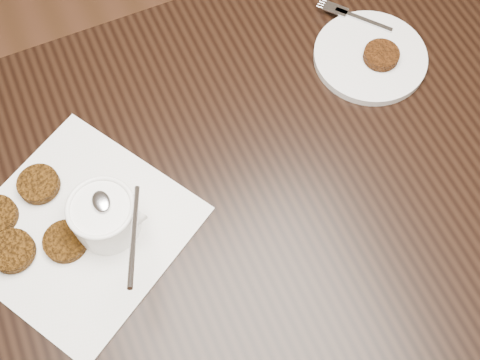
% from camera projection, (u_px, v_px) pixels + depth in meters
% --- Properties ---
extents(floor, '(4.00, 4.00, 0.00)m').
position_uv_depth(floor, '(261.00, 328.00, 1.62)').
color(floor, '#57311E').
rests_on(floor, ground).
extents(table, '(1.30, 0.83, 0.75)m').
position_uv_depth(table, '(245.00, 258.00, 1.32)').
color(table, black).
rests_on(table, floor).
extents(napkin, '(0.42, 0.42, 0.00)m').
position_uv_depth(napkin, '(79.00, 229.00, 0.94)').
color(napkin, white).
rests_on(napkin, table).
extents(sauce_ramekin, '(0.18, 0.18, 0.14)m').
position_uv_depth(sauce_ramekin, '(100.00, 207.00, 0.88)').
color(sauce_ramekin, white).
rests_on(sauce_ramekin, napkin).
extents(patty_cluster, '(0.31, 0.31, 0.02)m').
position_uv_depth(patty_cluster, '(43.00, 224.00, 0.93)').
color(patty_cluster, '#673A0D').
rests_on(patty_cluster, napkin).
extents(plate_with_patty, '(0.29, 0.29, 0.03)m').
position_uv_depth(plate_with_patty, '(371.00, 54.00, 1.08)').
color(plate_with_patty, silver).
rests_on(plate_with_patty, table).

